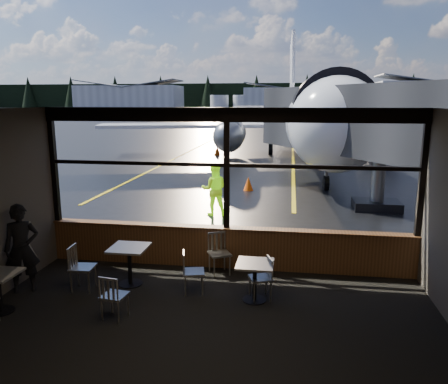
% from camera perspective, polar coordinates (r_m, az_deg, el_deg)
% --- Properties ---
extents(ground_plane, '(520.00, 520.00, 0.00)m').
position_cam_1_polar(ground_plane, '(129.12, 8.25, 10.12)').
color(ground_plane, black).
rests_on(ground_plane, ground).
extents(carpet_floor, '(8.00, 6.00, 0.01)m').
position_cam_1_polar(carpet_floor, '(7.19, -3.32, -18.46)').
color(carpet_floor, black).
rests_on(carpet_floor, ground).
extents(ceiling, '(8.00, 6.00, 0.04)m').
position_cam_1_polar(ceiling, '(6.21, -3.71, 10.56)').
color(ceiling, '#38332D').
rests_on(ceiling, ground).
extents(wall_back, '(8.00, 0.04, 3.50)m').
position_cam_1_polar(wall_back, '(3.84, -13.46, -17.95)').
color(wall_back, '#49423B').
rests_on(wall_back, ground).
extents(window_sill, '(8.00, 0.28, 0.90)m').
position_cam_1_polar(window_sill, '(9.70, 0.35, -7.33)').
color(window_sill, brown).
rests_on(window_sill, ground).
extents(window_header, '(8.00, 0.18, 0.30)m').
position_cam_1_polar(window_header, '(9.17, 0.38, 10.06)').
color(window_header, black).
rests_on(window_header, ground).
extents(mullion_left, '(0.12, 0.12, 2.60)m').
position_cam_1_polar(mullion_left, '(10.59, -21.33, 3.24)').
color(mullion_left, black).
rests_on(mullion_left, ground).
extents(mullion_centre, '(0.12, 0.12, 2.60)m').
position_cam_1_polar(mullion_centre, '(9.28, 0.37, 2.94)').
color(mullion_centre, black).
rests_on(mullion_centre, ground).
extents(mullion_right, '(0.12, 0.12, 2.60)m').
position_cam_1_polar(mullion_right, '(9.55, 24.55, 2.12)').
color(mullion_right, black).
rests_on(mullion_right, ground).
extents(window_transom, '(8.00, 0.10, 0.08)m').
position_cam_1_polar(window_transom, '(9.26, 0.37, 3.55)').
color(window_transom, black).
rests_on(window_transom, ground).
extents(airliner, '(29.79, 34.99, 10.18)m').
position_cam_1_polar(airliner, '(29.45, 10.62, 14.49)').
color(airliner, silver).
rests_on(airliner, ground_plane).
extents(jet_bridge, '(9.21, 11.25, 4.91)m').
position_cam_1_polar(jet_bridge, '(14.79, 17.64, 6.72)').
color(jet_bridge, '#2D2D30').
rests_on(jet_bridge, ground_plane).
extents(cafe_table_near, '(0.67, 0.67, 0.74)m').
position_cam_1_polar(cafe_table_near, '(8.21, 4.03, -11.64)').
color(cafe_table_near, gray).
rests_on(cafe_table_near, carpet_floor).
extents(cafe_table_mid, '(0.72, 0.72, 0.80)m').
position_cam_1_polar(cafe_table_mid, '(9.04, -12.21, -9.41)').
color(cafe_table_mid, '#A5A097').
rests_on(cafe_table_mid, carpet_floor).
extents(cafe_table_left, '(0.66, 0.66, 0.73)m').
position_cam_1_polar(cafe_table_left, '(8.71, -27.26, -11.62)').
color(cafe_table_left, '#9D9990').
rests_on(cafe_table_left, carpet_floor).
extents(chair_near_e, '(0.57, 0.57, 0.81)m').
position_cam_1_polar(chair_near_e, '(8.26, 4.78, -11.21)').
color(chair_near_e, '#BCB6AA').
rests_on(chair_near_e, carpet_floor).
extents(chair_near_w, '(0.56, 0.56, 0.84)m').
position_cam_1_polar(chair_near_w, '(8.49, -3.99, -10.44)').
color(chair_near_w, beige).
rests_on(chair_near_w, carpet_floor).
extents(chair_near_n, '(0.66, 0.66, 0.89)m').
position_cam_1_polar(chair_near_n, '(9.34, -0.60, -8.12)').
color(chair_near_n, '#ACA79C').
rests_on(chair_near_n, carpet_floor).
extents(chair_mid_s, '(0.50, 0.50, 0.81)m').
position_cam_1_polar(chair_mid_s, '(7.79, -14.10, -13.04)').
color(chair_mid_s, beige).
rests_on(chair_mid_s, carpet_floor).
extents(chair_mid_w, '(0.53, 0.53, 0.91)m').
position_cam_1_polar(chair_mid_w, '(9.02, -17.95, -9.43)').
color(chair_mid_w, '#B4AFA3').
rests_on(chair_mid_w, carpet_floor).
extents(passenger, '(0.75, 0.68, 1.73)m').
position_cam_1_polar(passenger, '(9.26, -24.89, -6.72)').
color(passenger, black).
rests_on(passenger, carpet_floor).
extents(ground_crew, '(0.92, 0.77, 1.68)m').
position_cam_1_polar(ground_crew, '(14.04, -1.30, 0.35)').
color(ground_crew, '#BFF219').
rests_on(ground_crew, ground_plane).
extents(cone_nose, '(0.40, 0.40, 0.56)m').
position_cam_1_polar(cone_nose, '(18.01, 3.19, 1.09)').
color(cone_nose, '#FC4007').
rests_on(cone_nose, ground_plane).
extents(cone_wing, '(0.41, 0.41, 0.57)m').
position_cam_1_polar(cone_wing, '(29.79, -0.90, 5.39)').
color(cone_wing, orange).
rests_on(cone_wing, ground_plane).
extents(hangar_left, '(45.00, 18.00, 11.00)m').
position_cam_1_polar(hangar_left, '(202.08, -12.23, 12.12)').
color(hangar_left, silver).
rests_on(hangar_left, ground_plane).
extents(hangar_mid, '(38.00, 15.00, 10.00)m').
position_cam_1_polar(hangar_mid, '(194.08, 8.51, 12.13)').
color(hangar_mid, silver).
rests_on(hangar_mid, ground_plane).
extents(hangar_right, '(50.00, 20.00, 12.00)m').
position_cam_1_polar(hangar_right, '(196.07, 26.68, 11.31)').
color(hangar_right, silver).
rests_on(hangar_right, ground_plane).
extents(fuel_tank_a, '(8.00, 8.00, 6.00)m').
position_cam_1_polar(fuel_tank_a, '(193.62, -0.61, 11.66)').
color(fuel_tank_a, silver).
rests_on(fuel_tank_a, ground_plane).
extents(fuel_tank_b, '(8.00, 8.00, 6.00)m').
position_cam_1_polar(fuel_tank_b, '(192.25, 2.39, 11.65)').
color(fuel_tank_b, silver).
rests_on(fuel_tank_b, ground_plane).
extents(fuel_tank_c, '(8.00, 8.00, 6.00)m').
position_cam_1_polar(fuel_tank_c, '(191.40, 5.43, 11.61)').
color(fuel_tank_c, silver).
rests_on(fuel_tank_c, ground_plane).
extents(treeline, '(360.00, 3.00, 12.00)m').
position_cam_1_polar(treeline, '(219.08, 8.57, 12.34)').
color(treeline, black).
rests_on(treeline, ground_plane).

